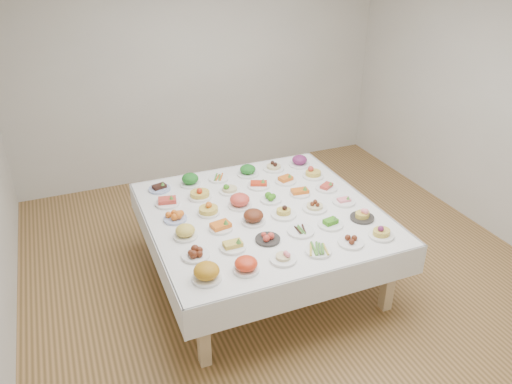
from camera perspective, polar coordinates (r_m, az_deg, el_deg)
name	(u,v)px	position (r m, az deg, el deg)	size (l,w,h in m)	color
room_envelope	(285,93)	(4.35, 3.37, 11.28)	(5.02, 5.02, 2.81)	#A07342
display_table	(262,218)	(4.67, 0.71, -2.96)	(2.09, 2.09, 0.75)	white
dish_0	(207,272)	(3.77, -5.67, -9.06)	(0.25, 0.25, 0.14)	white
dish_1	(246,265)	(3.84, -1.14, -8.32)	(0.20, 0.20, 0.12)	white
dish_2	(283,256)	(3.96, 3.12, -7.29)	(0.21, 0.21, 0.10)	white
dish_3	(318,250)	(4.09, 7.13, -6.55)	(0.23, 0.22, 0.05)	white
dish_4	(351,240)	(4.23, 10.80, -5.45)	(0.22, 0.22, 0.09)	white
dish_5	(381,232)	(4.37, 14.15, -4.43)	(0.21, 0.21, 0.11)	white
dish_6	(196,252)	(4.03, -6.93, -6.88)	(0.22, 0.22, 0.09)	white
dish_7	(233,244)	(4.10, -2.67, -5.91)	(0.22, 0.22, 0.11)	white
dish_8	(268,237)	(4.20, 1.35, -5.18)	(0.21, 0.21, 0.08)	#2B2926
dish_9	(301,231)	(4.33, 5.13, -4.42)	(0.23, 0.23, 0.05)	white
dish_10	(330,222)	(4.45, 8.51, -3.45)	(0.22, 0.22, 0.09)	white
dish_11	(362,214)	(4.59, 12.07, -2.48)	(0.21, 0.21, 0.12)	#2B2926
dish_12	(185,231)	(4.27, -8.09, -4.40)	(0.20, 0.20, 0.13)	white
dish_13	(221,225)	(4.35, -4.06, -3.79)	(0.21, 0.21, 0.10)	white
dish_14	(253,216)	(4.43, -0.30, -2.81)	(0.22, 0.22, 0.13)	white
dish_15	(284,211)	(4.54, 3.18, -2.14)	(0.23, 0.23, 0.12)	white
dish_16	(315,205)	(4.67, 6.73, -1.49)	(0.23, 0.23, 0.11)	white
dish_17	(344,200)	(4.83, 10.01, -0.91)	(0.21, 0.21, 0.09)	white
dish_18	(175,216)	(4.53, -9.24, -2.68)	(0.21, 0.21, 0.10)	#4C66B2
dish_19	(208,208)	(4.58, -5.46, -1.88)	(0.20, 0.20, 0.12)	white
dish_20	(240,200)	(4.68, -1.87, -0.93)	(0.22, 0.22, 0.14)	white
dish_21	(271,198)	(4.79, 1.70, -0.67)	(0.20, 0.20, 0.08)	white
dish_22	(300,191)	(4.92, 5.04, 0.14)	(0.20, 0.20, 0.10)	white
dish_23	(327,186)	(5.05, 8.06, 0.63)	(0.21, 0.21, 0.09)	white
dish_24	(167,201)	(4.80, -10.10, -0.97)	(0.23, 0.23, 0.10)	white
dish_25	(200,192)	(4.86, -6.45, 0.02)	(0.22, 0.22, 0.14)	white
dish_26	(230,187)	(4.94, -3.04, 0.59)	(0.20, 0.20, 0.12)	white
dish_27	(259,183)	(5.05, 0.31, 1.04)	(0.23, 0.23, 0.10)	white
dish_28	(286,179)	(5.15, 3.40, 1.49)	(0.22, 0.22, 0.09)	white
dish_29	(313,172)	(5.27, 6.56, 2.34)	(0.22, 0.22, 0.13)	white
dish_30	(159,187)	(5.08, -10.98, 0.54)	(0.21, 0.21, 0.09)	#4C66B2
dish_31	(190,180)	(5.12, -7.53, 1.40)	(0.22, 0.22, 0.13)	white
dish_32	(219,178)	(5.21, -4.30, 1.56)	(0.20, 0.20, 0.04)	white
dish_33	(248,170)	(5.29, -0.95, 2.56)	(0.23, 0.23, 0.13)	white
dish_34	(274,165)	(5.41, 2.03, 3.12)	(0.23, 0.23, 0.12)	white
dish_35	(300,161)	(5.52, 5.00, 3.56)	(0.23, 0.23, 0.12)	white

